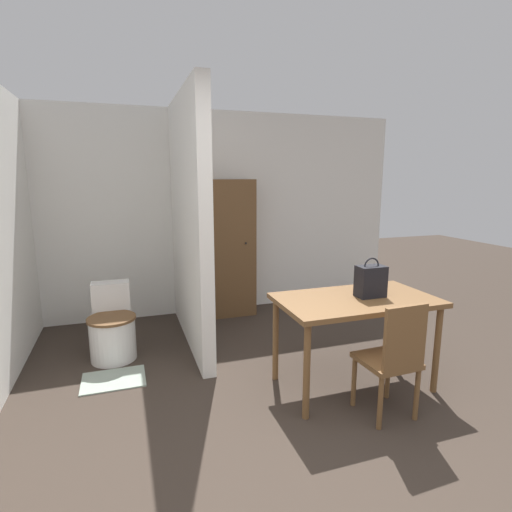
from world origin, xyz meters
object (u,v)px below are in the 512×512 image
at_px(dining_table, 356,308).
at_px(wooden_chair, 393,357).
at_px(handbag, 371,281).
at_px(wooden_cabinet, 228,248).
at_px(toilet, 112,329).

height_order(dining_table, wooden_chair, wooden_chair).
bearing_deg(handbag, wooden_chair, -103.79).
bearing_deg(wooden_cabinet, dining_table, -76.15).
distance_m(toilet, wooden_cabinet, 1.72).
distance_m(dining_table, wooden_chair, 0.53).
height_order(wooden_chair, handbag, handbag).
xyz_separation_m(dining_table, wooden_cabinet, (-0.51, 2.07, 0.17)).
distance_m(dining_table, toilet, 2.27).
bearing_deg(dining_table, toilet, 147.44).
xyz_separation_m(toilet, handbag, (2.01, -1.21, 0.61)).
bearing_deg(toilet, dining_table, -32.56).
bearing_deg(wooden_cabinet, handbag, -72.99).
bearing_deg(dining_table, wooden_cabinet, 103.85).
height_order(dining_table, toilet, dining_table).
xyz_separation_m(toilet, wooden_cabinet, (1.37, 0.87, 0.56)).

